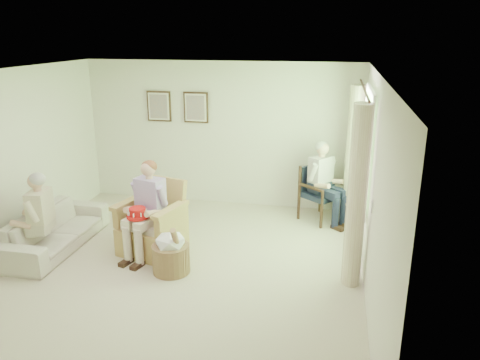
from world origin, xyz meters
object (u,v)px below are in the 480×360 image
at_px(person_sofa, 36,213).
at_px(sofa, 55,230).
at_px(wicker_armchair, 153,229).
at_px(wood_armchair, 322,190).
at_px(person_dark, 322,177).
at_px(red_hat, 138,214).
at_px(hatbox, 171,252).
at_px(person_wicker, 147,203).

bearing_deg(person_sofa, sofa, 168.54).
bearing_deg(wicker_armchair, wood_armchair, 52.15).
height_order(person_dark, red_hat, person_dark).
xyz_separation_m(wicker_armchair, hatbox, (0.48, -0.57, -0.05)).
bearing_deg(red_hat, hatbox, -23.04).
distance_m(wood_armchair, person_dark, 0.32).
height_order(wood_armchair, person_wicker, person_wicker).
relative_size(wood_armchair, hatbox, 1.25).
xyz_separation_m(person_wicker, person_sofa, (-1.46, -0.44, -0.10)).
relative_size(wicker_armchair, hatbox, 1.42).
height_order(person_sofa, hatbox, person_sofa).
height_order(wood_armchair, hatbox, wood_armchair).
bearing_deg(wicker_armchair, person_wicker, -74.91).
relative_size(wicker_armchair, red_hat, 3.49).
bearing_deg(red_hat, wood_armchair, 41.10).
bearing_deg(person_dark, person_wicker, 165.72).
bearing_deg(sofa, wood_armchair, -62.58).
distance_m(wicker_armchair, red_hat, 0.51).
distance_m(wicker_armchair, hatbox, 0.74).
xyz_separation_m(wood_armchair, sofa, (-3.81, -1.98, -0.22)).
height_order(person_sofa, red_hat, person_sofa).
height_order(sofa, hatbox, hatbox).
bearing_deg(hatbox, wicker_armchair, 130.15).
height_order(wood_armchair, sofa, wood_armchair).
height_order(person_wicker, hatbox, person_wicker).
relative_size(wicker_armchair, sofa, 0.55).
bearing_deg(person_wicker, hatbox, -26.77).
xyz_separation_m(red_hat, hatbox, (0.55, -0.23, -0.42)).
xyz_separation_m(person_wicker, person_dark, (2.35, 1.76, -0.01)).
bearing_deg(wood_armchair, hatbox, -179.75).
height_order(wood_armchair, person_sofa, person_sofa).
xyz_separation_m(person_sofa, red_hat, (1.39, 0.24, 0.01)).
bearing_deg(sofa, wicker_armchair, -82.16).
bearing_deg(person_wicker, person_dark, 51.92).
distance_m(person_dark, red_hat, 3.11).
distance_m(wood_armchair, sofa, 4.30).
bearing_deg(sofa, hatbox, -100.70).
xyz_separation_m(wood_armchair, hatbox, (-1.87, -2.34, -0.22)).
relative_size(person_wicker, red_hat, 4.51).
bearing_deg(person_sofa, person_wicker, 95.37).
bearing_deg(wood_armchair, person_dark, -141.11).
xyz_separation_m(sofa, hatbox, (1.94, -0.37, 0.01)).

